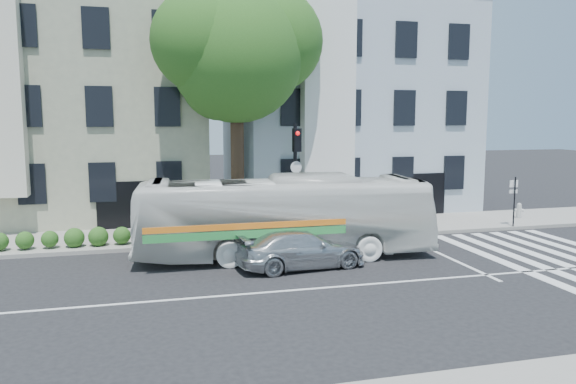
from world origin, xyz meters
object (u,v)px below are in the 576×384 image
object	(u,v)px
bus	(285,217)
traffic_signal	(296,164)
fire_hydrant	(519,210)
sedan	(301,249)

from	to	relation	value
bus	traffic_signal	xyz separation A→B (m)	(1.33, 3.39, 1.57)
bus	fire_hydrant	distance (m)	13.31
traffic_signal	sedan	bearing A→B (deg)	-112.54
sedan	bus	bearing A→B (deg)	1.18
bus	fire_hydrant	bearing A→B (deg)	-67.61
sedan	fire_hydrant	distance (m)	13.62
traffic_signal	fire_hydrant	world-z (taller)	traffic_signal
sedan	traffic_signal	distance (m)	5.53
bus	fire_hydrant	size ratio (longest dim) A/B	14.41
traffic_signal	fire_hydrant	distance (m)	11.61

